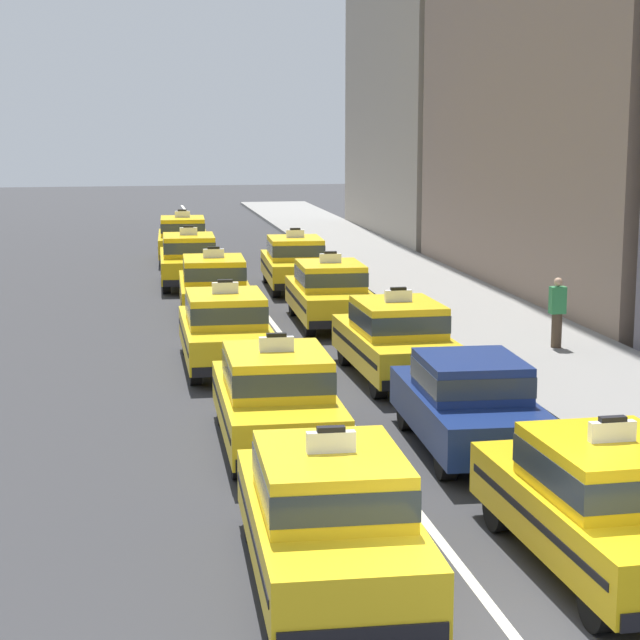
{
  "coord_description": "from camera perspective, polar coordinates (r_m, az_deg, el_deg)",
  "views": [
    {
      "loc": [
        -4.01,
        -10.57,
        5.43
      ],
      "look_at": [
        0.04,
        12.16,
        1.3
      ],
      "focal_mm": 64.54,
      "sensor_mm": 36.0,
      "label": 1
    }
  ],
  "objects": [
    {
      "name": "taxi_left_third",
      "position": [
        24.92,
        -4.71,
        -0.42
      ],
      "size": [
        1.87,
        4.58,
        1.96
      ],
      "color": "black",
      "rests_on": "ground"
    },
    {
      "name": "taxi_right_third",
      "position": [
        23.8,
        3.82,
        -0.91
      ],
      "size": [
        1.87,
        4.58,
        1.96
      ],
      "color": "black",
      "rests_on": "ground"
    },
    {
      "name": "taxi_right_nearest",
      "position": [
        14.27,
        13.95,
        -8.76
      ],
      "size": [
        1.92,
        4.6,
        1.96
      ],
      "color": "black",
      "rests_on": "ground"
    },
    {
      "name": "pedestrian_by_storefront",
      "position": [
        26.89,
        11.68,
        0.38
      ],
      "size": [
        0.36,
        0.24,
        1.62
      ],
      "color": "#473828",
      "rests_on": "sidewalk_curb"
    },
    {
      "name": "taxi_left_second",
      "position": [
        18.86,
        -2.19,
        -3.83
      ],
      "size": [
        1.91,
        4.6,
        1.96
      ],
      "color": "black",
      "rests_on": "ground"
    },
    {
      "name": "taxi_left_sixth",
      "position": [
        43.48,
        -6.82,
        4.06
      ],
      "size": [
        2.02,
        4.64,
        1.96
      ],
      "color": "black",
      "rests_on": "ground"
    },
    {
      "name": "taxi_right_fifth",
      "position": [
        36.09,
        -1.25,
        2.89
      ],
      "size": [
        2.01,
        4.63,
        1.96
      ],
      "color": "black",
      "rests_on": "ground"
    },
    {
      "name": "sidewalk_curb",
      "position": [
        27.83,
        10.29,
        -1.12
      ],
      "size": [
        4.0,
        90.0,
        0.15
      ],
      "primitive_type": "cube",
      "color": "gray",
      "rests_on": "ground"
    },
    {
      "name": "taxi_left_fifth",
      "position": [
        37.09,
        -6.52,
        3.02
      ],
      "size": [
        1.97,
        4.62,
        1.96
      ],
      "color": "black",
      "rests_on": "ground"
    },
    {
      "name": "taxi_left_fourth",
      "position": [
        31.11,
        -5.28,
        1.68
      ],
      "size": [
        1.99,
        4.63,
        1.96
      ],
      "color": "black",
      "rests_on": "ground"
    },
    {
      "name": "taxi_right_fourth",
      "position": [
        29.93,
        0.49,
        1.39
      ],
      "size": [
        1.94,
        4.61,
        1.96
      ],
      "color": "black",
      "rests_on": "ground"
    },
    {
      "name": "sedan_right_second",
      "position": [
        18.86,
        7.41,
        -4.0
      ],
      "size": [
        1.94,
        4.37,
        1.58
      ],
      "color": "black",
      "rests_on": "ground"
    },
    {
      "name": "lane_stripe_left_right",
      "position": [
        31.3,
        -2.6,
        0.15
      ],
      "size": [
        0.14,
        80.0,
        0.01
      ],
      "primitive_type": "cube",
      "color": "silver",
      "rests_on": "ground"
    },
    {
      "name": "taxi_left_nearest",
      "position": [
        13.45,
        0.47,
        -9.64
      ],
      "size": [
        1.96,
        4.62,
        1.96
      ],
      "color": "black",
      "rests_on": "ground"
    }
  ]
}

